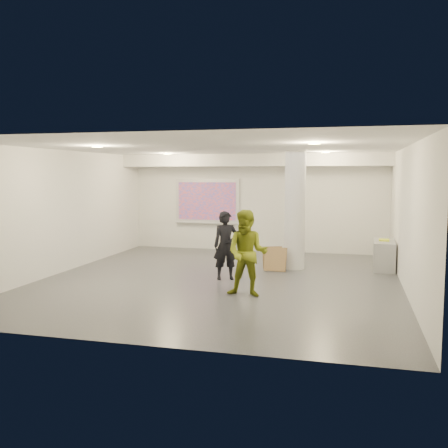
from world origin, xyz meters
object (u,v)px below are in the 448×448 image
(man, at_px, (247,253))
(credenza, at_px, (384,255))
(column, at_px, (295,210))
(woman, at_px, (226,246))
(projection_screen, at_px, (207,202))

(man, bearing_deg, credenza, 52.71)
(column, relative_size, woman, 1.91)
(credenza, height_order, woman, woman)
(projection_screen, xyz_separation_m, credenza, (5.32, -2.16, -1.16))
(man, bearing_deg, column, 79.97)
(column, relative_size, man, 1.74)
(column, height_order, man, column)
(projection_screen, height_order, man, projection_screen)
(projection_screen, distance_m, woman, 4.74)
(column, distance_m, woman, 2.30)
(column, xyz_separation_m, woman, (-1.38, -1.70, -0.71))
(credenza, bearing_deg, woman, -147.00)
(woman, xyz_separation_m, man, (0.80, -1.42, 0.07))
(column, relative_size, projection_screen, 1.43)
(credenza, bearing_deg, column, -165.85)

